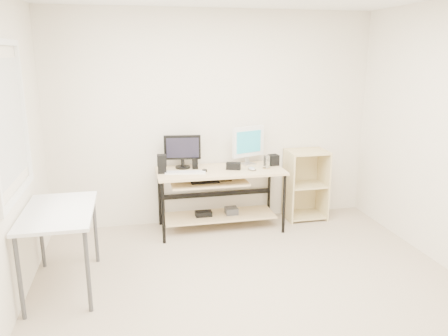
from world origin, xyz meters
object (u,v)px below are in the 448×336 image
Objects in this scene: shelf_unit at (305,184)px; audio_controller at (195,163)px; black_monitor at (182,149)px; side_table at (59,218)px; desk at (218,187)px; white_imac at (248,143)px.

shelf_unit is 1.49m from audio_controller.
black_monitor is at bearing 179.93° from shelf_unit.
black_monitor reaches higher than side_table.
desk is 1.67× the size of shelf_unit.
black_monitor is 0.22m from audio_controller.
black_monitor is 0.82m from white_imac.
desk is at bearing -177.28° from white_imac.
black_monitor is (-1.57, 0.00, 0.53)m from shelf_unit.
side_table is at bearing -129.23° from black_monitor.
side_table is 3.09m from shelf_unit.
side_table is at bearing -169.22° from white_imac.
black_monitor is (1.26, 1.22, 0.31)m from side_table.
audio_controller is at bearing -177.14° from shelf_unit.
shelf_unit is 2.05× the size of black_monitor.
white_imac is (0.82, 0.01, 0.05)m from black_monitor.
black_monitor is at bearing 44.24° from side_table.
desk is 0.66m from white_imac.
desk is 0.62m from black_monitor.
black_monitor reaches higher than desk.
white_imac is (2.07, 1.23, 0.35)m from side_table.
desk is 3.42× the size of black_monitor.
audio_controller is (1.39, 1.15, 0.15)m from side_table.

